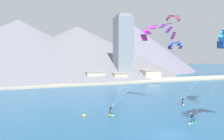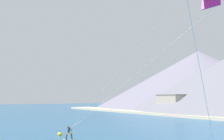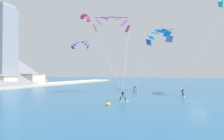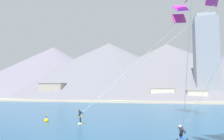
# 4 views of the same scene
# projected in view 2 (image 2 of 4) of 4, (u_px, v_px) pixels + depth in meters

# --- Properties ---
(kitesurfer_near_lead) EXTENTS (0.88, 1.78, 1.79)m
(kitesurfer_near_lead) POSITION_uv_depth(u_px,v_px,m) (68.00, 136.00, 28.85)
(kitesurfer_near_lead) COLOR yellow
(kitesurfer_near_lead) RESTS_ON ground
(race_marker_buoy) EXTENTS (0.56, 0.56, 1.02)m
(race_marker_buoy) POSITION_uv_depth(u_px,v_px,m) (60.00, 134.00, 33.32)
(race_marker_buoy) COLOR yellow
(race_marker_buoy) RESTS_ON ground
(shore_building_quay_west) EXTENTS (8.85, 6.16, 6.19)m
(shore_building_quay_west) POSITION_uv_depth(u_px,v_px,m) (172.00, 104.00, 79.52)
(shore_building_quay_west) COLOR #A89E8E
(shore_building_quay_west) RESTS_ON ground
(mountain_peak_central_summit) EXTENTS (107.00, 107.00, 29.42)m
(mountain_peak_central_summit) POSITION_uv_depth(u_px,v_px,m) (199.00, 79.00, 128.29)
(mountain_peak_central_summit) COLOR slate
(mountain_peak_central_summit) RESTS_ON ground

